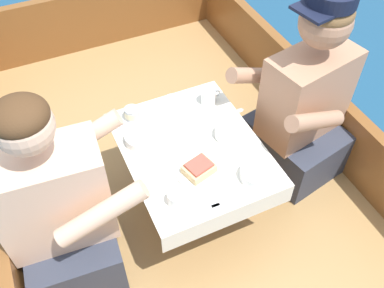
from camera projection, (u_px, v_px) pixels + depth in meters
name	position (u px, v px, depth m)	size (l,w,h in m)	color
ground_plane	(189.00, 232.00, 2.40)	(60.00, 60.00, 0.00)	navy
boat_deck	(189.00, 215.00, 2.27)	(1.72, 2.97, 0.35)	#A87F4C
gunwale_port	(7.00, 240.00, 1.78)	(0.06, 2.97, 0.35)	brown
gunwale_starboard	(332.00, 123.00, 2.24)	(0.06, 2.97, 0.35)	brown
bow_coaming	(99.00, 17.00, 2.88)	(1.60, 0.06, 0.40)	brown
cockpit_table	(192.00, 155.00, 1.85)	(0.56, 0.70, 0.41)	#B2B2B7
person_port	(61.00, 213.00, 1.64)	(0.55, 0.47, 0.94)	#333847
person_starboard	(303.00, 106.00, 1.99)	(0.58, 0.52, 0.99)	#333847
plate_sandwich	(199.00, 172.00, 1.71)	(0.18, 0.18, 0.01)	white
plate_bread	(178.00, 124.00, 1.90)	(0.22, 0.22, 0.01)	white
sandwich	(199.00, 168.00, 1.69)	(0.14, 0.12, 0.05)	#E0BC7F
bowl_port_near	(141.00, 138.00, 1.81)	(0.14, 0.14, 0.04)	white
bowl_starboard_near	(230.00, 132.00, 1.84)	(0.13, 0.13, 0.04)	white
bowl_center_far	(256.00, 174.00, 1.68)	(0.13, 0.13, 0.04)	white
coffee_cup_port	(209.00, 96.00, 1.97)	(0.10, 0.07, 0.07)	white
coffee_cup_starboard	(177.00, 198.00, 1.60)	(0.10, 0.07, 0.05)	white
tin_can	(132.00, 113.00, 1.91)	(0.07, 0.07, 0.05)	silver
utensil_spoon_starboard	(232.00, 114.00, 1.94)	(0.17, 0.03, 0.01)	silver
utensil_fork_port	(228.00, 201.00, 1.62)	(0.17, 0.02, 0.00)	silver
utensil_knife_starboard	(121.00, 126.00, 1.89)	(0.17, 0.03, 0.00)	silver
utensil_spoon_center	(164.00, 100.00, 2.00)	(0.16, 0.08, 0.01)	silver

